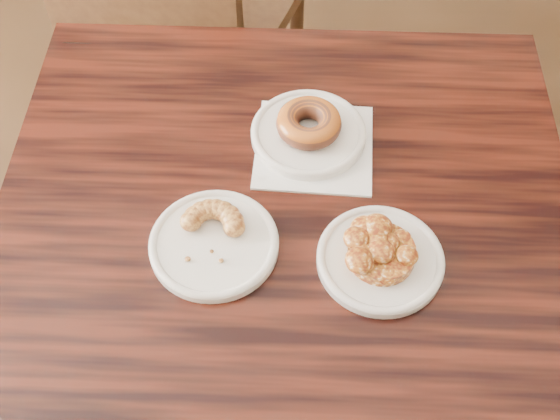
# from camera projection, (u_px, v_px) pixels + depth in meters

# --- Properties ---
(cafe_table) EXTENTS (0.92, 0.92, 0.75)m
(cafe_table) POSITION_uv_depth(u_px,v_px,m) (284.00, 340.00, 1.29)
(cafe_table) COLOR black
(cafe_table) RESTS_ON floor
(chair_far) EXTENTS (0.61, 0.61, 0.90)m
(chair_far) POSITION_uv_depth(u_px,v_px,m) (191.00, 9.00, 1.71)
(chair_far) COLOR black
(chair_far) RESTS_ON floor
(napkin) EXTENTS (0.19, 0.19, 0.00)m
(napkin) POSITION_uv_depth(u_px,v_px,m) (314.00, 147.00, 1.06)
(napkin) COLOR white
(napkin) RESTS_ON cafe_table
(plate_donut) EXTENTS (0.18, 0.18, 0.01)m
(plate_donut) POSITION_uv_depth(u_px,v_px,m) (308.00, 134.00, 1.07)
(plate_donut) COLOR white
(plate_donut) RESTS_ON napkin
(plate_cruller) EXTENTS (0.18, 0.18, 0.01)m
(plate_cruller) POSITION_uv_depth(u_px,v_px,m) (214.00, 244.00, 0.96)
(plate_cruller) COLOR white
(plate_cruller) RESTS_ON cafe_table
(plate_fritter) EXTENTS (0.17, 0.17, 0.01)m
(plate_fritter) POSITION_uv_depth(u_px,v_px,m) (380.00, 260.00, 0.94)
(plate_fritter) COLOR silver
(plate_fritter) RESTS_ON cafe_table
(glazed_donut) EXTENTS (0.10, 0.10, 0.03)m
(glazed_donut) POSITION_uv_depth(u_px,v_px,m) (309.00, 123.00, 1.05)
(glazed_donut) COLOR #974F15
(glazed_donut) RESTS_ON plate_donut
(apple_fritter) EXTENTS (0.13, 0.13, 0.03)m
(apple_fritter) POSITION_uv_depth(u_px,v_px,m) (382.00, 252.00, 0.92)
(apple_fritter) COLOR #4A1608
(apple_fritter) RESTS_ON plate_fritter
(cruller_fragment) EXTENTS (0.10, 0.10, 0.03)m
(cruller_fragment) POSITION_uv_depth(u_px,v_px,m) (213.00, 236.00, 0.94)
(cruller_fragment) COLOR #5E2F12
(cruller_fragment) RESTS_ON plate_cruller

